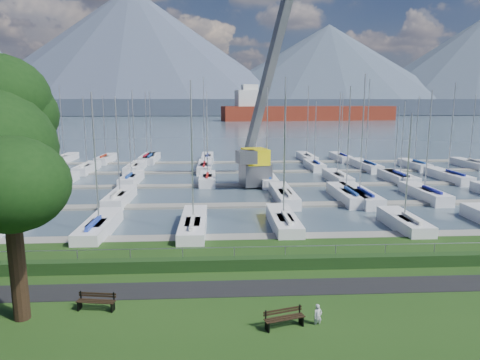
{
  "coord_description": "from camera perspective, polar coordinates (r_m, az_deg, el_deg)",
  "views": [
    {
      "loc": [
        -1.98,
        -23.74,
        9.5
      ],
      "look_at": [
        0.0,
        12.0,
        3.0
      ],
      "focal_mm": 32.0,
      "sensor_mm": 36.0,
      "label": 1
    }
  ],
  "objects": [
    {
      "name": "crane",
      "position": [
        51.03,
        2.45,
        5.59
      ],
      "size": [
        6.78,
        13.17,
        22.35
      ],
      "rotation": [
        0.0,
        0.0,
        0.21
      ],
      "color": "#5C5E64",
      "rests_on": "water"
    },
    {
      "name": "path",
      "position": [
        22.9,
        2.14,
        -14.2
      ],
      "size": [
        160.0,
        2.0,
        0.04
      ],
      "primitive_type": "cube",
      "color": "black",
      "rests_on": "grass"
    },
    {
      "name": "foothill",
      "position": [
        353.77,
        -2.89,
        9.72
      ],
      "size": [
        900.0,
        80.0,
        12.0
      ],
      "primitive_type": "cube",
      "color": "#3D4759",
      "rests_on": "water"
    },
    {
      "name": "mountains",
      "position": [
        430.08,
        -1.99,
        15.25
      ],
      "size": [
        1190.0,
        360.0,
        115.0
      ],
      "color": "#485369",
      "rests_on": "water"
    },
    {
      "name": "cargo_ship_mid",
      "position": [
        242.4,
        8.1,
        8.79
      ],
      "size": [
        97.24,
        29.21,
        21.5
      ],
      "rotation": [
        0.0,
        0.0,
        0.12
      ],
      "color": "maroon",
      "rests_on": "water"
    },
    {
      "name": "sailboat_fleet",
      "position": [
        53.5,
        -2.94,
        5.92
      ],
      "size": [
        75.18,
        50.3,
        13.59
      ],
      "color": "navy",
      "rests_on": "water"
    },
    {
      "name": "bench_left",
      "position": [
        21.64,
        -18.6,
        -15.09
      ],
      "size": [
        1.84,
        0.69,
        0.85
      ],
      "rotation": [
        0.0,
        0.0,
        -0.16
      ],
      "color": "black",
      "rests_on": "grass"
    },
    {
      "name": "water",
      "position": [
        283.92,
        -2.8,
        8.28
      ],
      "size": [
        800.0,
        540.0,
        0.2
      ],
      "primitive_type": "cube",
      "color": "#445664"
    },
    {
      "name": "docks",
      "position": [
        50.72,
        -0.88,
        -0.76
      ],
      "size": [
        90.0,
        41.6,
        0.25
      ],
      "color": "slate",
      "rests_on": "water"
    },
    {
      "name": "hedge",
      "position": [
        25.15,
        1.59,
        -11.05
      ],
      "size": [
        80.0,
        0.7,
        0.7
      ],
      "primitive_type": "cube",
      "color": "#1A3413",
      "rests_on": "grass"
    },
    {
      "name": "bench_right",
      "position": [
        19.3,
        5.9,
        -17.85
      ],
      "size": [
        1.85,
        0.9,
        0.85
      ],
      "rotation": [
        0.0,
        0.0,
        0.28
      ],
      "color": "black",
      "rests_on": "grass"
    },
    {
      "name": "fence",
      "position": [
        25.23,
        1.53,
        -8.92
      ],
      "size": [
        80.0,
        0.04,
        0.04
      ],
      "primitive_type": "cylinder",
      "rotation": [
        0.0,
        1.57,
        0.0
      ],
      "color": "gray",
      "rests_on": "grass"
    },
    {
      "name": "person",
      "position": [
        19.64,
        10.35,
        -17.04
      ],
      "size": [
        0.45,
        0.36,
        1.08
      ],
      "primitive_type": "imported",
      "rotation": [
        0.0,
        0.0,
        0.3
      ],
      "color": "#B0B1B7",
      "rests_on": "grass"
    }
  ]
}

